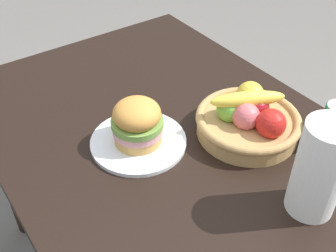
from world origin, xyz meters
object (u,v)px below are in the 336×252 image
at_px(soda_can, 334,125).
at_px(paper_towel_roll, 320,170).
at_px(sandwich, 137,122).
at_px(plate, 138,142).
at_px(fruit_basket, 249,119).

height_order(soda_can, paper_towel_roll, paper_towel_roll).
height_order(sandwich, paper_towel_roll, paper_towel_roll).
bearing_deg(plate, fruit_basket, 63.38).
relative_size(plate, fruit_basket, 0.90).
relative_size(soda_can, fruit_basket, 0.43).
relative_size(sandwich, paper_towel_roll, 0.58).
bearing_deg(fruit_basket, paper_towel_roll, -13.71).
height_order(fruit_basket, paper_towel_roll, paper_towel_roll).
bearing_deg(paper_towel_roll, plate, -153.52).
bearing_deg(sandwich, paper_towel_roll, 26.48).
bearing_deg(plate, soda_can, 54.97).
distance_m(plate, sandwich, 0.07).
height_order(plate, soda_can, soda_can).
bearing_deg(fruit_basket, sandwich, -116.62).
xyz_separation_m(plate, paper_towel_roll, (0.41, 0.21, 0.11)).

